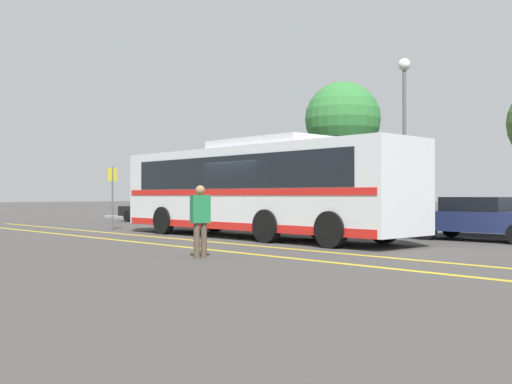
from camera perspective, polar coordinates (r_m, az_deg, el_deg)
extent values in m
plane|color=#423F3D|center=(19.71, -0.67, -4.45)|extent=(220.00, 220.00, 0.00)
cube|color=gold|center=(18.61, -4.94, -4.69)|extent=(31.85, 0.20, 0.01)
cube|color=gold|center=(17.60, -9.27, -4.94)|extent=(31.85, 0.20, 0.01)
cube|color=#99999E|center=(24.28, 9.76, -3.49)|extent=(39.85, 0.36, 0.15)
cube|color=silver|center=(20.00, 0.00, 0.35)|extent=(11.88, 2.65, 2.67)
cube|color=black|center=(20.01, 0.00, 1.81)|extent=(10.22, 2.67, 1.05)
cube|color=red|center=(20.00, 0.00, -0.03)|extent=(11.64, 2.69, 0.20)
cube|color=red|center=(20.02, 0.00, -3.13)|extent=(11.64, 2.68, 0.24)
cube|color=black|center=(24.70, -9.41, 0.34)|extent=(0.07, 2.21, 1.97)
cube|color=black|center=(24.73, -9.41, 2.97)|extent=(0.06, 1.76, 0.24)
cube|color=silver|center=(19.64, 1.18, 4.66)|extent=(4.17, 2.06, 0.28)
cube|color=black|center=(24.94, -9.77, -2.32)|extent=(0.06, 1.88, 0.04)
cube|color=black|center=(24.95, -9.77, -2.78)|extent=(0.06, 1.88, 0.04)
cylinder|color=black|center=(22.16, -8.78, -2.70)|extent=(1.00, 0.29, 1.00)
cylinder|color=black|center=(23.59, -3.92, -2.56)|extent=(1.00, 0.29, 1.00)
cylinder|color=black|center=(17.90, 1.04, -3.27)|extent=(1.00, 0.29, 1.00)
cylinder|color=black|center=(19.65, 6.12, -3.01)|extent=(1.00, 0.29, 1.00)
cylinder|color=black|center=(16.20, 7.16, -3.58)|extent=(1.00, 0.29, 1.00)
cylinder|color=black|center=(18.11, 12.07, -3.23)|extent=(1.00, 0.29, 1.00)
cube|color=black|center=(32.10, -9.31, -1.84)|extent=(4.84, 2.04, 0.53)
cube|color=black|center=(32.18, -9.43, -0.88)|extent=(2.06, 1.72, 0.54)
cylinder|color=black|center=(31.47, -6.40, -2.36)|extent=(0.61, 0.22, 0.60)
cylinder|color=black|center=(30.38, -9.02, -2.43)|extent=(0.61, 0.22, 0.60)
cylinder|color=black|center=(33.83, -9.56, -2.21)|extent=(0.61, 0.22, 0.60)
cylinder|color=black|center=(32.81, -12.09, -2.27)|extent=(0.61, 0.22, 0.60)
cube|color=olive|center=(27.75, -3.18, -1.93)|extent=(4.09, 2.04, 0.68)
cube|color=black|center=(27.66, -3.05, -0.60)|extent=(1.75, 1.73, 0.60)
cylinder|color=black|center=(28.22, -6.19, -2.59)|extent=(0.61, 0.22, 0.60)
cylinder|color=black|center=(29.30, -3.31, -2.51)|extent=(0.61, 0.22, 0.60)
cylinder|color=black|center=(26.23, -3.04, -2.77)|extent=(0.61, 0.22, 0.60)
cylinder|color=black|center=(27.38, -0.08, -2.67)|extent=(0.61, 0.22, 0.60)
cube|color=black|center=(23.86, 5.60, -2.35)|extent=(4.79, 2.11, 0.55)
cube|color=black|center=(23.78, 5.82, -1.20)|extent=(2.06, 1.74, 0.41)
cylinder|color=black|center=(24.13, 1.57, -2.98)|extent=(0.61, 0.23, 0.60)
cylinder|color=black|center=(25.47, 4.23, -2.84)|extent=(0.61, 0.23, 0.60)
cylinder|color=black|center=(22.29, 7.16, -3.20)|extent=(0.61, 0.23, 0.60)
cylinder|color=black|center=(23.74, 9.69, -3.02)|extent=(0.61, 0.23, 0.60)
cube|color=navy|center=(20.06, 20.67, -2.62)|extent=(4.60, 2.07, 0.62)
cube|color=black|center=(20.09, 20.37, -1.09)|extent=(1.98, 1.70, 0.45)
cylinder|color=black|center=(21.42, 18.10, -3.30)|extent=(0.61, 0.23, 0.60)
cylinder|color=black|center=(19.88, 15.99, -3.54)|extent=(0.61, 0.23, 0.60)
cylinder|color=brown|center=(13.57, -5.67, -4.64)|extent=(0.14, 0.14, 0.80)
cylinder|color=brown|center=(13.63, -5.00, -4.62)|extent=(0.14, 0.14, 0.80)
cube|color=#1E723F|center=(13.57, -5.33, -1.61)|extent=(0.33, 0.46, 0.63)
sphere|color=#9E704C|center=(13.56, -5.33, 0.18)|extent=(0.22, 0.22, 0.22)
cylinder|color=#59595E|center=(25.12, -13.52, -0.59)|extent=(0.07, 0.07, 2.60)
cube|color=yellow|center=(25.13, -13.52, 1.62)|extent=(0.03, 0.40, 0.56)
cylinder|color=#59595E|center=(24.06, 13.95, 3.79)|extent=(0.14, 0.14, 6.29)
sphere|color=silver|center=(24.54, 13.94, 11.70)|extent=(0.48, 0.48, 0.48)
cylinder|color=#513823|center=(27.64, 8.26, 0.47)|extent=(0.28, 0.28, 3.60)
sphere|color=#337A38|center=(27.85, 8.26, 6.84)|extent=(3.45, 3.45, 3.45)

